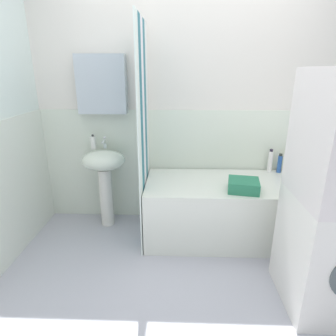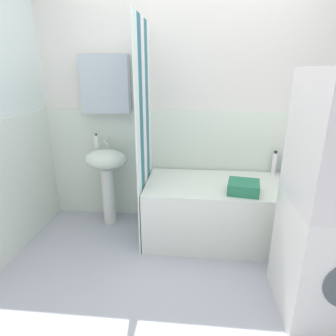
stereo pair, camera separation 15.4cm
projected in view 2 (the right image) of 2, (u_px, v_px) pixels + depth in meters
name	position (u px, v px, depth m)	size (l,w,h in m)	color
ground_plane	(184.00, 299.00, 2.13)	(4.80, 5.60, 0.04)	#B0B1BC
wall_back_tiled	(187.00, 116.00, 2.95)	(3.60, 0.18, 2.40)	silver
sink	(107.00, 170.00, 2.97)	(0.44, 0.34, 0.82)	silver
faucet	(107.00, 142.00, 2.96)	(0.03, 0.12, 0.12)	silver
soap_dispenser	(97.00, 141.00, 2.97)	(0.06, 0.06, 0.15)	white
bathtub	(227.00, 211.00, 2.79)	(1.56, 0.75, 0.57)	silver
shower_curtain	(145.00, 137.00, 2.63)	(0.01, 0.75, 2.00)	white
conditioner_bottle	(296.00, 165.00, 2.86)	(0.06, 0.06, 0.24)	gold
lotion_bottle	(284.00, 166.00, 2.89)	(0.05, 0.05, 0.20)	#28529F
shampoo_bottle	(274.00, 163.00, 2.92)	(0.05, 0.05, 0.24)	white
towel_folded	(243.00, 187.00, 2.49)	(0.26, 0.24, 0.10)	#297554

